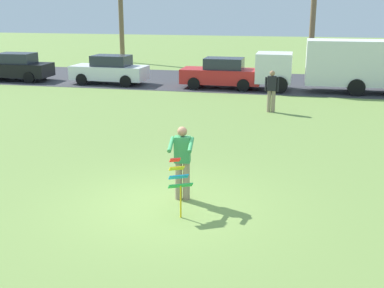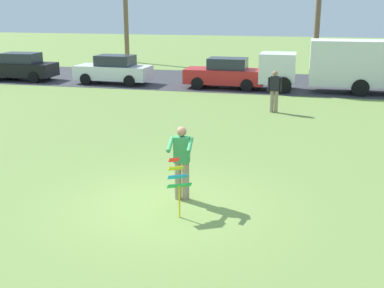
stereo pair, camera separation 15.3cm
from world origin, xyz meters
The scene contains 9 objects.
ground_plane centered at (0.00, 0.00, 0.00)m, with size 120.00×120.00×0.00m, color olive.
road_strip centered at (0.00, 18.46, 0.01)m, with size 120.00×8.00×0.01m, color #38383D.
person_kite_flyer centered at (0.29, 0.39, 0.95)m, with size 0.59×0.70×1.73m.
kite_held centered at (0.41, -0.45, 0.81)m, with size 0.62×0.73×1.19m.
parked_car_black centered at (-13.58, 16.06, 0.77)m, with size 4.25×1.93×1.60m.
parked_car_white centered at (-7.72, 16.06, 0.77)m, with size 4.26×1.94×1.60m.
parked_car_red centered at (-1.39, 16.06, 0.77)m, with size 4.20×1.84×1.60m.
parked_truck_white_box centered at (4.22, 16.06, 1.41)m, with size 6.72×2.17×2.62m.
person_walker_near centered at (1.61, 10.49, 0.93)m, with size 0.57×0.23×1.73m.
Camera 1 is at (2.84, -9.98, 4.38)m, focal length 46.32 mm.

